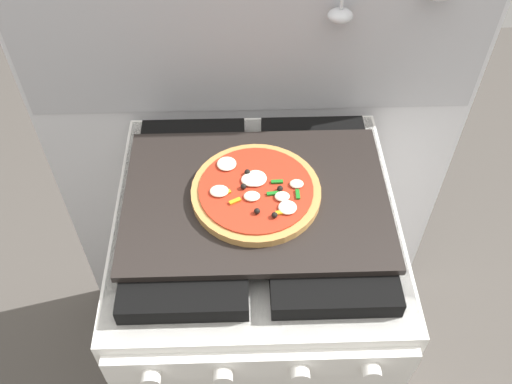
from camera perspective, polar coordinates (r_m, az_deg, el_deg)
ground_plane at (r=1.93m, az=-0.00°, el=-18.35°), size 4.00×4.00×0.00m
kitchen_backsplash at (r=1.47m, az=-0.34°, el=6.27°), size 1.10×0.09×1.55m
stove at (r=1.52m, az=0.00°, el=-11.87°), size 0.60×0.64×0.90m
baking_tray at (r=1.15m, az=-0.00°, el=-0.59°), size 0.54×0.38×0.02m
pizza_left at (r=1.13m, az=-0.01°, el=-0.01°), size 0.26×0.26×0.03m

